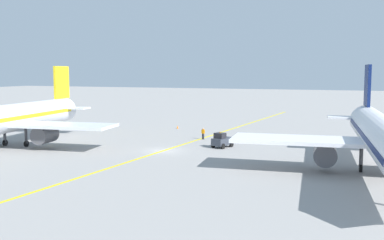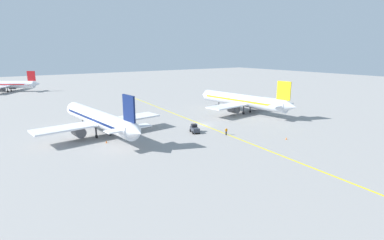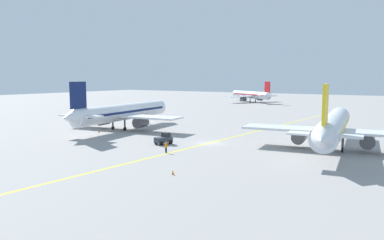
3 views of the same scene
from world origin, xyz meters
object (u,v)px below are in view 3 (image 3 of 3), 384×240
airplane_adjacent_stand (333,126)px  baggage_tug_dark (164,139)px  traffic_cone_near_nose (99,131)px  airplane_distant_taxiing (251,95)px  traffic_cone_mid_apron (173,172)px  ground_crew_worker (166,147)px  airplane_at_gate (123,112)px

airplane_adjacent_stand → baggage_tug_dark: size_ratio=10.75×
traffic_cone_near_nose → baggage_tug_dark: bearing=-10.4°
airplane_adjacent_stand → airplane_distant_taxiing: airplane_adjacent_stand is taller
airplane_adjacent_stand → traffic_cone_mid_apron: bearing=-115.2°
airplane_distant_taxiing → traffic_cone_near_nose: size_ratio=51.66×
airplane_distant_taxiing → baggage_tug_dark: size_ratio=8.60×
airplane_distant_taxiing → traffic_cone_near_nose: bearing=-83.5°
ground_crew_worker → traffic_cone_mid_apron: 12.95m
airplane_at_gate → airplane_adjacent_stand: bearing=0.8°
ground_crew_worker → traffic_cone_mid_apron: (8.35, -9.87, -0.63)m
airplane_distant_taxiing → baggage_tug_dark: bearing=-73.8°
airplane_at_gate → traffic_cone_near_nose: size_ratio=64.62×
airplane_distant_taxiing → traffic_cone_mid_apron: size_ratio=51.66×
airplane_at_gate → traffic_cone_mid_apron: 40.96m
airplane_at_gate → traffic_cone_mid_apron: size_ratio=64.62×
airplane_adjacent_stand → ground_crew_worker: size_ratio=21.14×
airplane_adjacent_stand → airplane_at_gate: bearing=-179.2°
baggage_tug_dark → ground_crew_worker: size_ratio=1.97×
traffic_cone_near_nose → airplane_distant_taxiing: bearing=96.5°
airplane_distant_taxiing → traffic_cone_mid_apron: airplane_distant_taxiing is taller
baggage_tug_dark → traffic_cone_mid_apron: size_ratio=6.01×
traffic_cone_mid_apron → airplane_distant_taxiing: bearing=109.8°
airplane_at_gate → airplane_adjacent_stand: (44.09, 0.58, 0.00)m
ground_crew_worker → traffic_cone_near_nose: bearing=159.1°
ground_crew_worker → traffic_cone_near_nose: size_ratio=3.05×
baggage_tug_dark → airplane_at_gate: bearing=151.9°
ground_crew_worker → airplane_at_gate: bearing=146.2°
airplane_at_gate → ground_crew_worker: 28.36m
baggage_tug_dark → traffic_cone_mid_apron: (13.04, -15.56, -0.63)m
ground_crew_worker → airplane_adjacent_stand: bearing=38.3°
airplane_adjacent_stand → baggage_tug_dark: (-25.34, -10.61, -2.81)m
baggage_tug_dark → traffic_cone_mid_apron: baggage_tug_dark is taller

